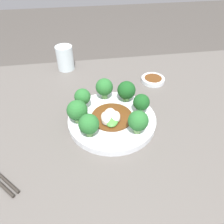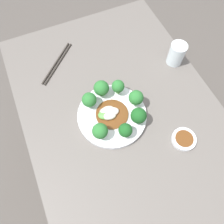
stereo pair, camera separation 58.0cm
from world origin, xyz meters
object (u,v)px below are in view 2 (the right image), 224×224
object	(u,v)px
broccoli_southeast	(118,86)
chopsticks	(57,63)
plate	(112,116)
broccoli_northwest	(100,131)
drinking_glass	(176,54)
sauce_dish	(184,139)
broccoli_south	(136,98)
broccoli_east	(101,88)
stirfry_center	(109,113)
broccoli_southwest	(139,116)
broccoli_west	(125,130)
broccoli_northeast	(89,100)

from	to	relation	value
broccoli_southeast	chopsticks	xyz separation A→B (m)	(0.24, 0.17, -0.05)
plate	chopsticks	xyz separation A→B (m)	(0.31, 0.11, -0.01)
broccoli_northwest	chopsticks	xyz separation A→B (m)	(0.37, 0.04, -0.05)
drinking_glass	sauce_dish	xyz separation A→B (m)	(-0.31, 0.15, -0.04)
broccoli_south	drinking_glass	size ratio (longest dim) A/B	0.73
broccoli_east	chopsticks	world-z (taller)	broccoli_east
stirfry_center	broccoli_northwest	bearing A→B (deg)	136.33
broccoli_east	stirfry_center	xyz separation A→B (m)	(-0.09, 0.01, -0.03)
broccoli_southwest	drinking_glass	bearing A→B (deg)	-54.71
broccoli_west	broccoli_southeast	distance (m)	0.17
broccoli_northwest	broccoli_southeast	distance (m)	0.18
plate	broccoli_northeast	world-z (taller)	broccoli_northeast
plate	stirfry_center	distance (m)	0.02
stirfry_center	sauce_dish	size ratio (longest dim) A/B	1.40
chopsticks	plate	bearing A→B (deg)	-160.42
broccoli_south	broccoli_east	bearing A→B (deg)	48.53
broccoli_southeast	sauce_dish	bearing A→B (deg)	-152.47
broccoli_east	broccoli_southwest	bearing A→B (deg)	-153.47
plate	broccoli_southwest	world-z (taller)	broccoli_southwest
broccoli_east	sauce_dish	distance (m)	0.34
broccoli_east	stirfry_center	bearing A→B (deg)	174.36
broccoli_northeast	broccoli_south	xyz separation A→B (m)	(-0.06, -0.15, 0.00)
broccoli_south	chopsticks	xyz separation A→B (m)	(0.31, 0.21, -0.05)
broccoli_southwest	drinking_glass	world-z (taller)	drinking_glass
broccoli_southwest	broccoli_southeast	world-z (taller)	same
sauce_dish	plate	bearing A→B (deg)	46.66
plate	broccoli_southeast	distance (m)	0.11
plate	broccoli_southwest	distance (m)	0.10
broccoli_southwest	stirfry_center	distance (m)	0.11
broccoli_southwest	broccoli_south	xyz separation A→B (m)	(0.06, -0.02, 0.00)
broccoli_northeast	broccoli_south	distance (m)	0.17
broccoli_west	chopsticks	distance (m)	0.42
broccoli_northwest	sauce_dish	distance (m)	0.29
broccoli_northwest	broccoli_west	size ratio (longest dim) A/B	1.12
broccoli_south	broccoli_northwest	bearing A→B (deg)	111.72
plate	stirfry_center	xyz separation A→B (m)	(0.00, 0.01, 0.02)
drinking_glass	broccoli_northeast	bearing A→B (deg)	99.00
broccoli_northwest	drinking_glass	xyz separation A→B (m)	(0.19, -0.41, -0.01)
broccoli_south	broccoli_east	distance (m)	0.13
broccoli_southwest	broccoli_south	world-z (taller)	broccoli_south
broccoli_east	drinking_glass	xyz separation A→B (m)	(0.04, -0.34, -0.01)
broccoli_southwest	broccoli_west	world-z (taller)	broccoli_southwest
broccoli_southwest	broccoli_south	bearing A→B (deg)	-18.71
plate	broccoli_southwest	xyz separation A→B (m)	(-0.06, -0.07, 0.05)
broccoli_west	sauce_dish	distance (m)	0.21
stirfry_center	sauce_dish	world-z (taller)	stirfry_center
broccoli_east	chopsticks	size ratio (longest dim) A/B	0.39
broccoli_northwest	broccoli_south	xyz separation A→B (m)	(0.07, -0.16, 0.00)
broccoli_west	drinking_glass	size ratio (longest dim) A/B	0.64
broccoli_east	broccoli_west	size ratio (longest dim) A/B	1.14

